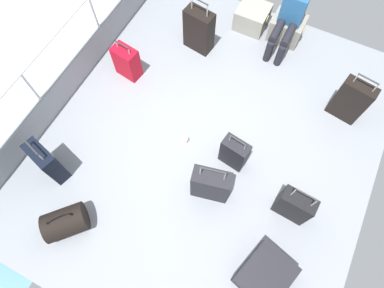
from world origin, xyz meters
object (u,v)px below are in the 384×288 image
object	(u,v)px
cargo_crate_1	(287,28)
suitcase_7	(351,101)
passenger_seated	(289,18)
suitcase_0	(211,185)
suitcase_1	(47,162)
paper_cup	(185,139)
cargo_crate_0	(252,17)
suitcase_2	(294,206)
suitcase_5	(199,30)
suitcase_4	(127,62)
suitcase_3	(234,153)
duffel_bag	(65,222)
suitcase_6	(265,275)

from	to	relation	value
cargo_crate_1	suitcase_7	size ratio (longest dim) A/B	0.61
passenger_seated	suitcase_0	world-z (taller)	passenger_seated
suitcase_1	paper_cup	world-z (taller)	suitcase_1
cargo_crate_0	suitcase_2	bearing A→B (deg)	-58.62
suitcase_2	suitcase_5	distance (m)	2.87
suitcase_0	cargo_crate_0	bearing A→B (deg)	102.17
cargo_crate_0	suitcase_4	size ratio (longest dim) A/B	0.81
suitcase_0	suitcase_3	xyz separation A→B (m)	(0.08, 0.53, -0.04)
cargo_crate_0	passenger_seated	size ratio (longest dim) A/B	0.48
suitcase_7	cargo_crate_1	bearing A→B (deg)	141.36
suitcase_3	suitcase_7	xyz separation A→B (m)	(1.10, 1.37, 0.08)
suitcase_2	duffel_bag	world-z (taller)	suitcase_2
cargo_crate_1	passenger_seated	bearing A→B (deg)	-90.00
cargo_crate_0	suitcase_5	world-z (taller)	suitcase_5
cargo_crate_1	suitcase_2	size ratio (longest dim) A/B	0.68
passenger_seated	duffel_bag	world-z (taller)	passenger_seated
suitcase_6	duffel_bag	bearing A→B (deg)	-167.15
passenger_seated	suitcase_1	size ratio (longest dim) A/B	1.40
cargo_crate_0	suitcase_0	xyz separation A→B (m)	(0.62, -2.86, 0.13)
suitcase_1	paper_cup	size ratio (longest dim) A/B	7.75
suitcase_5	suitcase_7	size ratio (longest dim) A/B	1.06
suitcase_7	duffel_bag	bearing A→B (deg)	-129.68
suitcase_1	paper_cup	xyz separation A→B (m)	(1.34, 1.16, -0.26)
suitcase_6	suitcase_3	bearing A→B (deg)	128.31
passenger_seated	suitcase_1	world-z (taller)	passenger_seated
suitcase_2	suitcase_4	size ratio (longest dim) A/B	1.21
suitcase_1	suitcase_5	bearing A→B (deg)	74.39
suitcase_5	suitcase_1	bearing A→B (deg)	-105.61
suitcase_7	duffel_bag	world-z (taller)	suitcase_7
passenger_seated	suitcase_7	xyz separation A→B (m)	(1.22, -0.80, -0.22)
suitcase_5	suitcase_7	xyz separation A→B (m)	(2.38, -0.18, -0.00)
cargo_crate_1	cargo_crate_0	bearing A→B (deg)	-178.36
suitcase_5	cargo_crate_0	bearing A→B (deg)	53.68
cargo_crate_0	suitcase_1	bearing A→B (deg)	-110.83
suitcase_6	cargo_crate_1	bearing A→B (deg)	106.50
passenger_seated	suitcase_0	xyz separation A→B (m)	(0.04, -2.70, -0.26)
suitcase_0	passenger_seated	bearing A→B (deg)	90.85
cargo_crate_0	suitcase_4	distance (m)	2.15
cargo_crate_1	suitcase_3	size ratio (longest dim) A/B	0.79
passenger_seated	suitcase_7	world-z (taller)	passenger_seated
suitcase_6	paper_cup	bearing A→B (deg)	144.89
cargo_crate_1	suitcase_7	distance (m)	1.58
cargo_crate_1	duffel_bag	size ratio (longest dim) A/B	0.88
suitcase_1	passenger_seated	bearing A→B (deg)	60.26
cargo_crate_1	passenger_seated	world-z (taller)	passenger_seated
suitcase_4	suitcase_6	size ratio (longest dim) A/B	0.89
cargo_crate_1	suitcase_7	world-z (taller)	suitcase_7
suitcase_5	suitcase_7	distance (m)	2.38
suitcase_0	suitcase_7	bearing A→B (deg)	58.06
cargo_crate_0	suitcase_2	distance (m)	3.10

